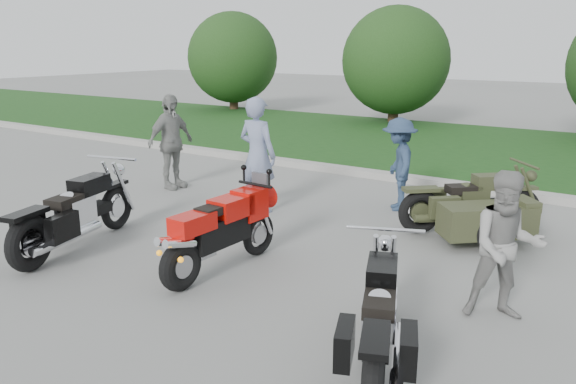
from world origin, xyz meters
The scene contains 13 objects.
ground centered at (0.00, 0.00, 0.00)m, with size 80.00×80.00×0.00m, color gray.
curb centered at (0.00, 6.00, 0.07)m, with size 60.00×0.30×0.15m, color #A09E97.
grass_strip centered at (0.00, 10.15, 0.07)m, with size 60.00×8.00×0.14m, color #26521C.
tree_far_left centered at (-10.00, 13.50, 2.19)m, with size 3.60×3.60×4.00m.
tree_mid_left centered at (-3.00, 13.50, 2.19)m, with size 3.60×3.60×4.00m.
sportbike_red centered at (0.31, 0.30, 0.56)m, with size 0.39×2.00×0.95m.
cruiser_left centered at (-1.88, -0.21, 0.48)m, with size 0.81×2.42×0.95m.
cruiser_right centered at (2.84, -0.60, 0.43)m, with size 0.97×2.10×0.85m.
cruiser_sidecar centered at (2.64, 3.24, 0.41)m, with size 1.94×1.98×0.87m.
person_stripe centered at (-0.87, 2.70, 0.97)m, with size 0.71×0.46×1.93m, color #7B86A7.
person_grey centered at (3.51, 0.98, 0.78)m, with size 0.76×0.59×1.56m, color gray.
person_denim centered at (1.07, 4.08, 0.79)m, with size 1.02×0.58×1.58m, color navy.
person_back centered at (-3.19, 3.04, 0.92)m, with size 1.07×0.45×1.83m, color gray.
Camera 1 is at (4.59, -4.69, 2.77)m, focal length 35.00 mm.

